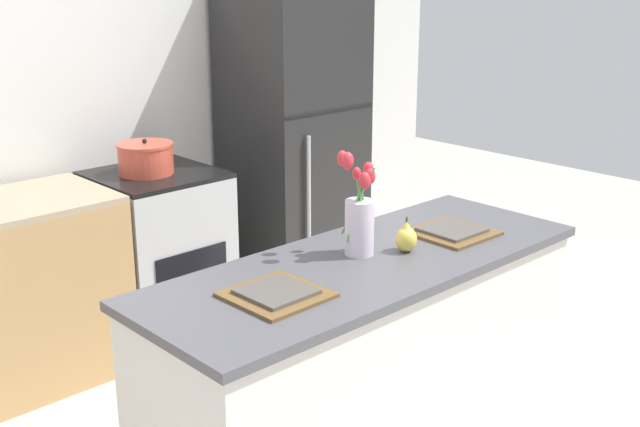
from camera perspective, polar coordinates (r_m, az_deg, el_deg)
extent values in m
cube|color=silver|center=(4.41, -15.98, 9.32)|extent=(5.20, 0.08, 2.70)
cube|color=silver|center=(3.14, 3.19, -11.14)|extent=(1.76, 0.62, 0.85)
cube|color=#4C4C51|center=(2.95, 3.33, -3.61)|extent=(1.80, 0.66, 0.03)
cube|color=#B2B5B7|center=(4.34, -11.34, -2.98)|extent=(0.60, 0.60, 0.87)
cube|color=black|center=(4.21, -11.70, 2.72)|extent=(0.60, 0.60, 0.02)
cube|color=black|center=(4.11, -9.04, -4.51)|extent=(0.42, 0.01, 0.29)
cube|color=black|center=(4.75, -1.94, 5.22)|extent=(0.68, 0.64, 1.84)
cube|color=black|center=(4.47, 0.80, 7.34)|extent=(0.67, 0.01, 0.01)
cylinder|color=#B2B5B7|center=(4.45, -0.79, 0.51)|extent=(0.02, 0.02, 0.80)
cylinder|color=silver|center=(2.97, 2.82, -1.00)|extent=(0.11, 0.11, 0.21)
cylinder|color=#569E4C|center=(2.96, 3.14, 0.41)|extent=(0.04, 0.01, 0.25)
ellipsoid|color=red|center=(2.93, 3.45, 3.14)|extent=(0.04, 0.04, 0.06)
cylinder|color=#569E4C|center=(2.97, 2.71, 0.32)|extent=(0.04, 0.06, 0.22)
ellipsoid|color=red|center=(2.97, 2.62, 2.84)|extent=(0.03, 0.03, 0.05)
cylinder|color=#569E4C|center=(2.94, 2.70, 0.84)|extent=(0.04, 0.13, 0.28)
ellipsoid|color=red|center=(2.93, 1.60, 3.94)|extent=(0.04, 0.04, 0.06)
cylinder|color=#569E4C|center=(2.93, 2.60, 0.75)|extent=(0.10, 0.01, 0.29)
ellipsoid|color=red|center=(2.85, 1.97, 3.76)|extent=(0.04, 0.04, 0.07)
cylinder|color=#569E4C|center=(2.93, 2.99, -0.02)|extent=(0.02, 0.05, 0.22)
ellipsoid|color=red|center=(2.87, 3.20, 2.34)|extent=(0.04, 0.04, 0.07)
cylinder|color=#569E4C|center=(2.94, 3.07, 0.17)|extent=(0.03, 0.05, 0.23)
ellipsoid|color=red|center=(2.90, 3.58, 2.66)|extent=(0.04, 0.04, 0.06)
ellipsoid|color=#E5CC4C|center=(3.03, 6.14, -1.84)|extent=(0.08, 0.08, 0.10)
cone|color=#E5CC4C|center=(3.01, 6.17, -0.87)|extent=(0.05, 0.05, 0.04)
cylinder|color=brown|center=(3.00, 6.19, -0.42)|extent=(0.01, 0.01, 0.02)
cube|color=brown|center=(2.63, -3.12, -5.79)|extent=(0.30, 0.30, 0.01)
cube|color=#514C47|center=(2.62, -3.12, -5.55)|extent=(0.22, 0.22, 0.01)
cube|color=brown|center=(3.26, 9.36, -1.33)|extent=(0.30, 0.30, 0.01)
cube|color=#514C47|center=(3.25, 9.37, -1.13)|extent=(0.22, 0.22, 0.01)
cylinder|color=#CC4C38|center=(4.17, -12.28, 3.75)|extent=(0.28, 0.28, 0.14)
cylinder|color=#CC4C38|center=(4.15, -12.35, 4.81)|extent=(0.29, 0.29, 0.01)
sphere|color=black|center=(4.15, -12.37, 5.06)|extent=(0.02, 0.02, 0.02)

